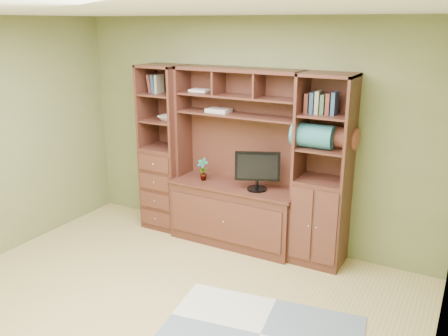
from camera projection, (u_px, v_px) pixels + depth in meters
The scene contains 11 objects.
room at pixel (143, 181), 3.82m from camera, with size 4.60×4.10×2.64m.
center_hutch at pixel (234, 160), 5.39m from camera, with size 1.54×0.53×2.05m, color #492319.
left_tower at pixel (164, 149), 5.88m from camera, with size 0.50×0.45×2.05m, color #492319.
right_tower at pixel (323, 172), 4.95m from camera, with size 0.55×0.45×2.05m, color #492319.
rug at pixel (260, 334), 4.00m from camera, with size 1.66×1.11×0.01m, color #AAAFAF.
monitor at pixel (257, 164), 5.21m from camera, with size 0.50×0.22×0.61m, color black.
orchid at pixel (203, 169), 5.59m from camera, with size 0.14×0.10×0.27m, color #AB5D3A.
magazines at pixel (219, 110), 5.42m from camera, with size 0.26×0.19×0.04m, color #C2B2A5.
bowl at pixel (168, 118), 5.73m from camera, with size 0.23×0.23×0.06m, color silver.
blanket_teal at pixel (313, 136), 4.85m from camera, with size 0.43×0.25×0.25m, color #2B6B72.
blanket_red at pixel (338, 137), 4.86m from camera, with size 0.39×0.22×0.22m, color brown.
Camera 1 is at (2.32, -2.86, 2.53)m, focal length 38.00 mm.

